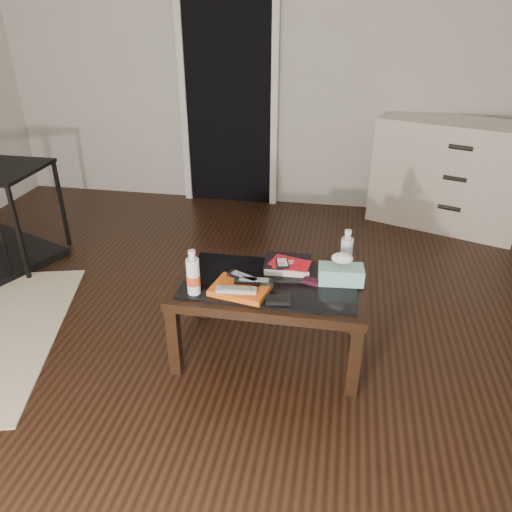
{
  "coord_description": "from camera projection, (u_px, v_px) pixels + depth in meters",
  "views": [
    {
      "loc": [
        0.66,
        -2.04,
        1.79
      ],
      "look_at": [
        0.24,
        0.29,
        0.55
      ],
      "focal_mm": 35.0,
      "sensor_mm": 36.0,
      "label": 1
    }
  ],
  "objects": [
    {
      "name": "dvd_mailers",
      "position": [
        289.0,
        262.0,
        2.69
      ],
      "size": [
        0.22,
        0.18,
        0.01
      ],
      "primitive_type": "cube",
      "rotation": [
        0.0,
        0.0,
        -0.28
      ],
      "color": "red",
      "rests_on": "textbook"
    },
    {
      "name": "water_bottle_right",
      "position": [
        347.0,
        250.0,
        2.66
      ],
      "size": [
        0.08,
        0.08,
        0.24
      ],
      "primitive_type": "cylinder",
      "rotation": [
        0.0,
        0.0,
        -0.34
      ],
      "color": "silver",
      "rests_on": "coffee_table"
    },
    {
      "name": "tissue_box",
      "position": [
        341.0,
        274.0,
        2.58
      ],
      "size": [
        0.24,
        0.14,
        0.09
      ],
      "primitive_type": "cube",
      "rotation": [
        0.0,
        0.0,
        0.09
      ],
      "color": "teal",
      "rests_on": "coffee_table"
    },
    {
      "name": "water_bottle_left",
      "position": [
        193.0,
        272.0,
        2.45
      ],
      "size": [
        0.07,
        0.07,
        0.24
      ],
      "primitive_type": "cylinder",
      "rotation": [
        0.0,
        0.0,
        0.08
      ],
      "color": "white",
      "rests_on": "coffee_table"
    },
    {
      "name": "remote_silver",
      "position": [
        236.0,
        290.0,
        2.46
      ],
      "size": [
        0.2,
        0.07,
        0.02
      ],
      "primitive_type": "cube",
      "rotation": [
        0.0,
        0.0,
        0.1
      ],
      "color": "#9E9FA3",
      "rests_on": "magazines"
    },
    {
      "name": "wallet",
      "position": [
        278.0,
        300.0,
        2.43
      ],
      "size": [
        0.13,
        0.09,
        0.02
      ],
      "primitive_type": "cube",
      "rotation": [
        0.0,
        0.0,
        0.18
      ],
      "color": "black",
      "rests_on": "coffee_table"
    },
    {
      "name": "remote_black_front",
      "position": [
        254.0,
        281.0,
        2.53
      ],
      "size": [
        0.2,
        0.06,
        0.02
      ],
      "primitive_type": "cube",
      "rotation": [
        0.0,
        0.0,
        0.06
      ],
      "color": "black",
      "rests_on": "magazines"
    },
    {
      "name": "ipod",
      "position": [
        282.0,
        263.0,
        2.66
      ],
      "size": [
        0.08,
        0.11,
        0.02
      ],
      "primitive_type": "cube",
      "rotation": [
        0.0,
        0.0,
        0.21
      ],
      "color": "black",
      "rests_on": "dvd_mailers"
    },
    {
      "name": "remote_black_back",
      "position": [
        245.0,
        277.0,
        2.56
      ],
      "size": [
        0.2,
        0.13,
        0.02
      ],
      "primitive_type": "cube",
      "rotation": [
        0.0,
        0.0,
        -0.47
      ],
      "color": "black",
      "rests_on": "magazines"
    },
    {
      "name": "coffee_table",
      "position": [
        270.0,
        291.0,
        2.65
      ],
      "size": [
        1.0,
        0.6,
        0.46
      ],
      "color": "black",
      "rests_on": "ground"
    },
    {
      "name": "ground",
      "position": [
        203.0,
        366.0,
        2.71
      ],
      "size": [
        5.0,
        5.0,
        0.0
      ],
      "primitive_type": "plane",
      "color": "black",
      "rests_on": "ground"
    },
    {
      "name": "room_shell",
      "position": [
        183.0,
        44.0,
        1.96
      ],
      "size": [
        5.0,
        5.0,
        5.0
      ],
      "color": "beige",
      "rests_on": "ground"
    },
    {
      "name": "flip_phone",
      "position": [
        311.0,
        281.0,
        2.59
      ],
      "size": [
        0.1,
        0.07,
        0.02
      ],
      "primitive_type": "cube",
      "rotation": [
        0.0,
        0.0,
        -0.32
      ],
      "color": "black",
      "rests_on": "coffee_table"
    },
    {
      "name": "textbook",
      "position": [
        288.0,
        264.0,
        2.72
      ],
      "size": [
        0.26,
        0.21,
        0.05
      ],
      "primitive_type": "cube",
      "rotation": [
        0.0,
        0.0,
        0.05
      ],
      "color": "black",
      "rests_on": "coffee_table"
    },
    {
      "name": "dresser",
      "position": [
        449.0,
        174.0,
        4.2
      ],
      "size": [
        1.3,
        0.88,
        0.9
      ],
      "rotation": [
        0.0,
        0.0,
        -0.35
      ],
      "color": "beige",
      "rests_on": "ground"
    },
    {
      "name": "magazines",
      "position": [
        241.0,
        289.0,
        2.51
      ],
      "size": [
        0.31,
        0.26,
        0.03
      ],
      "primitive_type": "cube",
      "rotation": [
        0.0,
        0.0,
        -0.19
      ],
      "color": "#CE5613",
      "rests_on": "coffee_table"
    },
    {
      "name": "doorway",
      "position": [
        229.0,
        92.0,
        4.45
      ],
      "size": [
        0.9,
        0.08,
        2.07
      ],
      "color": "black",
      "rests_on": "ground"
    }
  ]
}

